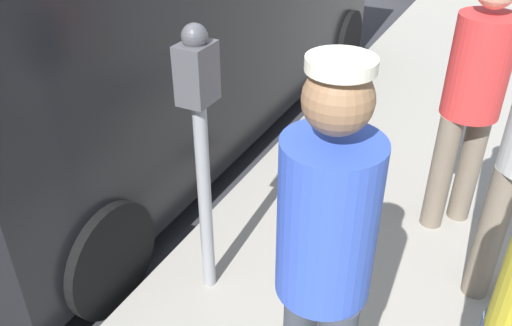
% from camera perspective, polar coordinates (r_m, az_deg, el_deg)
% --- Properties ---
extents(ground_plane, '(80.00, 80.00, 0.00)m').
position_cam_1_polar(ground_plane, '(4.33, -15.77, -2.56)').
color(ground_plane, '#2D2D33').
extents(parking_meter_near, '(0.14, 0.18, 1.52)m').
position_cam_1_polar(parking_meter_near, '(2.56, -6.00, 4.13)').
color(parking_meter_near, gray).
rests_on(parking_meter_near, sidewalk_slab).
extents(pedestrian_in_red, '(0.34, 0.34, 1.65)m').
position_cam_1_polar(pedestrian_in_red, '(3.37, 22.25, 7.19)').
color(pedestrian_in_red, '#726656').
rests_on(pedestrian_in_red, sidewalk_slab).
extents(pedestrian_in_blue, '(0.34, 0.34, 1.68)m').
position_cam_1_polar(pedestrian_in_blue, '(1.90, 7.32, -9.56)').
color(pedestrian_in_blue, '#383D47').
rests_on(pedestrian_in_blue, sidewalk_slab).
extents(parked_van, '(2.15, 5.21, 2.15)m').
position_cam_1_polar(parked_van, '(4.76, -9.77, 16.75)').
color(parked_van, black).
rests_on(parked_van, ground).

